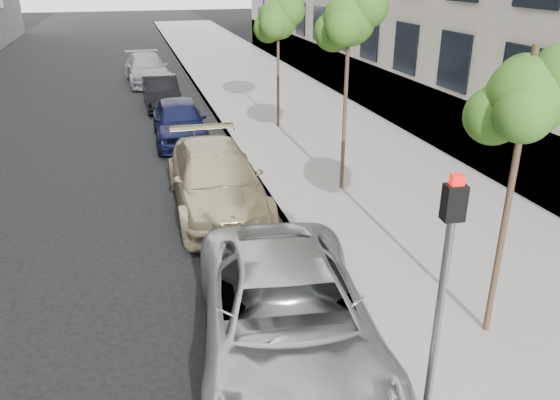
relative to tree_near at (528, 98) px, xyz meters
name	(u,v)px	position (x,y,z in m)	size (l,w,h in m)	color
sidewalk	(252,80)	(1.07, 22.50, -3.89)	(6.40, 72.00, 0.14)	gray
curb	(193,83)	(-2.05, 22.50, -3.89)	(0.15, 72.00, 0.14)	#9E9B93
tree_near	(528,98)	(0.00, 0.00, 0.00)	(1.52, 1.32, 4.58)	#38281C
tree_mid	(350,20)	(0.00, 6.50, 0.50)	(1.64, 1.44, 5.13)	#38281C
tree_far	(279,19)	(0.00, 13.00, -0.01)	(1.72, 1.52, 4.65)	#38281C
signal_pole	(444,278)	(-1.93, -1.43, -1.71)	(0.26, 0.21, 3.40)	#939699
minivan	(287,317)	(-3.33, 0.32, -3.18)	(2.56, 5.56, 1.54)	#B2B4B7
suv	(216,179)	(-3.43, 6.36, -3.18)	(2.16, 5.32, 1.54)	tan
sedan_blue	(179,121)	(-3.72, 12.39, -3.22)	(1.75, 4.35, 1.48)	#101436
sedan_black	(161,92)	(-3.97, 17.68, -3.29)	(1.40, 4.01, 1.32)	black
sedan_rear	(147,69)	(-4.30, 23.41, -3.22)	(2.08, 5.10, 1.48)	gray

